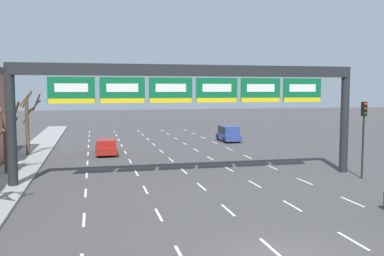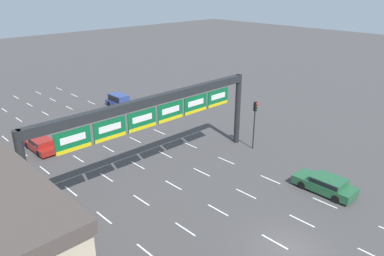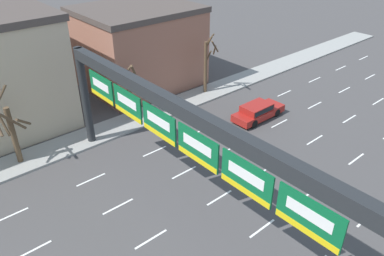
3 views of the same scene
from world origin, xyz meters
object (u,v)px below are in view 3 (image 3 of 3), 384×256
sign_gantry (182,131)px  car_red (258,111)px  tree_bare_second (130,92)px  tree_bare_third (207,62)px  tree_bare_closest (11,129)px

sign_gantry → car_red: sign_gantry is taller
car_red → tree_bare_second: size_ratio=0.99×
tree_bare_second → tree_bare_third: (0.24, 8.07, 0.61)m
tree_bare_second → tree_bare_closest: bearing=-87.8°
car_red → tree_bare_third: 6.85m
tree_bare_closest → tree_bare_third: 17.30m
sign_gantry → tree_bare_third: sign_gantry is taller
tree_bare_second → tree_bare_third: bearing=88.3°
tree_bare_third → tree_bare_second: bearing=-91.7°
sign_gantry → tree_bare_second: bearing=160.0°
car_red → tree_bare_second: (-6.67, -7.81, 1.72)m
sign_gantry → tree_bare_second: size_ratio=4.59×
tree_bare_closest → car_red: bearing=69.6°
sign_gantry → tree_bare_closest: size_ratio=4.19×
tree_bare_second → sign_gantry: bearing=-20.0°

